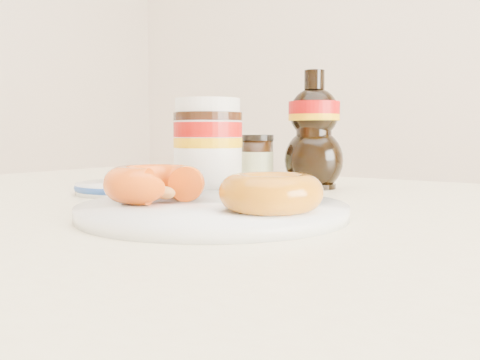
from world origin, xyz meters
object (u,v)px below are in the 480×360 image
Objects in this scene: nutella_jar at (208,144)px; syrup_bottle at (314,130)px; donut_whole at (271,192)px; plate at (213,210)px; blue_rim_saucer at (130,187)px; dining_table at (249,271)px; donut_bitten at (155,183)px; dark_jar at (257,161)px.

nutella_jar is 0.73× the size of syrup_bottle.
donut_whole is 0.36m from syrup_bottle.
blue_rim_saucer reaches higher than plate.
donut_whole reaches higher than plate.
dining_table is at bearing -24.19° from nutella_jar.
syrup_bottle is 1.17× the size of blue_rim_saucer.
plate is 0.20m from nutella_jar.
plate is 0.07m from donut_bitten.
syrup_bottle is at bearing 95.29° from dining_table.
plate is 0.26m from blue_rim_saucer.
donut_bitten is at bearing -37.02° from blue_rim_saucer.
plate is at bearing -65.77° from dark_jar.
donut_bitten is 0.32m from dark_jar.
blue_rim_saucer is at bearing 178.92° from dining_table.
plate is at bearing 172.53° from donut_whole.
dining_table is 0.25m from dark_jar.
donut_bitten is at bearing -177.31° from donut_whole.
dark_jar reaches higher than donut_bitten.
nutella_jar reaches higher than dining_table.
blue_rim_saucer is (-0.10, -0.19, -0.03)m from dark_jar.
blue_rim_saucer is at bearing -160.67° from nutella_jar.
dark_jar is at bearing 124.37° from donut_whole.
plate is 2.83× the size of donut_whole.
nutella_jar reaches higher than plate.
donut_whole is (0.14, 0.01, -0.00)m from donut_bitten.
nutella_jar reaches higher than donut_whole.
donut_bitten is 1.29× the size of dark_jar.
donut_whole is 0.53× the size of syrup_bottle.
dining_table is at bearing 48.66° from donut_bitten.
donut_bitten is 0.81× the size of nutella_jar.
blue_rim_saucer is (-0.11, -0.04, -0.06)m from nutella_jar.
donut_bitten is 0.34m from syrup_bottle.
nutella_jar is at bearing -85.30° from dark_jar.
dining_table is 14.20× the size of donut_whole.
dining_table is 0.17m from donut_bitten.
dark_jar reaches higher than dining_table.
syrup_bottle is (-0.02, 0.22, 0.18)m from dining_table.
dark_jar is at bearing 114.23° from plate.
donut_whole reaches higher than blue_rim_saucer.
plate is 3.30× the size of dark_jar.
plate is 0.34m from syrup_bottle.
nutella_jar is at bearing 129.13° from plate.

